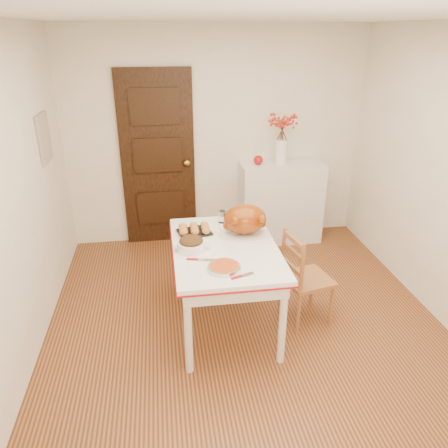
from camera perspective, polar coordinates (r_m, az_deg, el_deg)
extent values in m
cube|color=#452413|center=(3.91, 3.20, -13.99)|extent=(3.50, 4.00, 0.00)
cube|color=white|center=(3.08, 4.38, 25.68)|extent=(3.50, 4.00, 0.00)
cube|color=white|center=(5.18, -0.98, 11.18)|extent=(3.50, 0.00, 2.50)
cube|color=white|center=(1.68, 19.09, -21.56)|extent=(3.50, 0.00, 2.50)
cube|color=white|center=(3.40, -26.54, 1.47)|extent=(0.00, 4.00, 2.50)
cube|color=black|center=(5.16, -8.72, 8.34)|extent=(0.85, 0.06, 2.06)
cube|color=beige|center=(4.43, -22.64, 10.43)|extent=(0.03, 0.35, 0.45)
cube|color=silver|center=(5.35, 7.42, 2.87)|extent=(0.98, 0.44, 0.98)
sphere|color=#A60D10|center=(5.11, 4.55, 8.42)|extent=(0.11, 0.11, 0.11)
cylinder|color=#B24417|center=(3.26, 0.03, -5.62)|extent=(0.25, 0.25, 0.05)
cylinder|color=white|center=(4.02, -0.26, 0.97)|extent=(0.07, 0.07, 0.12)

